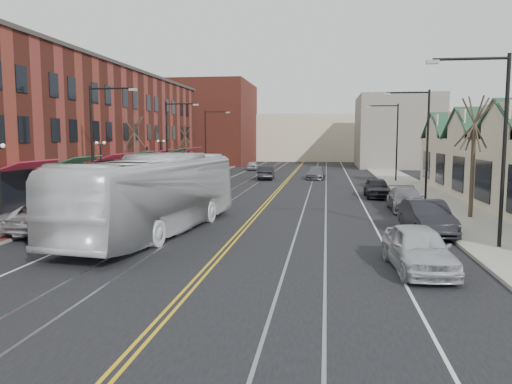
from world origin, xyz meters
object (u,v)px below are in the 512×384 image
(transit_bus, at_px, (154,195))
(parked_car_a, at_px, (418,248))
(parked_car_c, at_px, (406,199))
(parked_car_b, at_px, (427,218))
(parked_car_d, at_px, (377,188))
(parked_suv, at_px, (53,216))

(transit_bus, distance_m, parked_car_a, 12.77)
(parked_car_a, height_order, parked_car_c, parked_car_a)
(parked_car_b, xyz_separation_m, parked_car_c, (0.19, 7.81, -0.09))
(parked_car_a, height_order, parked_car_d, parked_car_a)
(parked_suv, relative_size, parked_car_b, 1.16)
(parked_car_a, xyz_separation_m, parked_car_b, (1.61, 6.96, 0.01))
(parked_car_b, height_order, parked_car_c, parked_car_b)
(transit_bus, relative_size, parked_car_c, 2.73)
(transit_bus, distance_m, parked_car_c, 16.50)
(parked_car_a, distance_m, parked_car_d, 21.65)
(transit_bus, distance_m, parked_car_b, 13.37)
(parked_car_c, bearing_deg, transit_bus, -144.51)
(parked_suv, distance_m, parked_car_a, 17.51)
(parked_suv, xyz_separation_m, parked_car_d, (17.47, 16.71, -0.03))
(transit_bus, bearing_deg, parked_car_c, -136.97)
(parked_car_d, bearing_deg, transit_bus, -127.37)
(parked_car_b, distance_m, parked_car_c, 7.81)
(parked_suv, xyz_separation_m, parked_car_a, (16.80, -4.93, 0.00))
(parked_car_c, bearing_deg, parked_car_a, -96.91)
(parked_car_b, bearing_deg, transit_bus, -176.77)
(parked_suv, height_order, parked_car_a, parked_car_a)
(transit_bus, distance_m, parked_car_d, 20.54)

